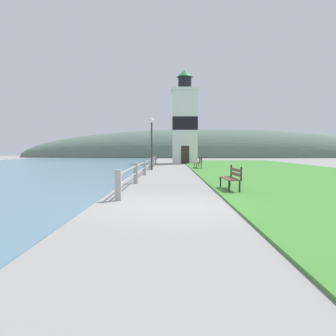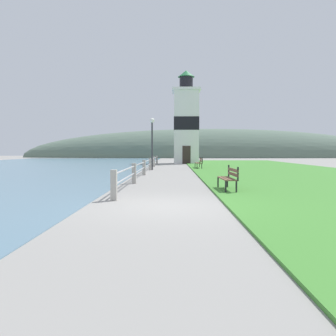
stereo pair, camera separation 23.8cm
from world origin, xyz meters
name	(u,v)px [view 2 (the right image)]	position (x,y,z in m)	size (l,w,h in m)	color
ground_plane	(165,206)	(0.00, 0.00, 0.00)	(160.00, 160.00, 0.00)	gray
grass_verge	(274,170)	(7.65, 15.33, 0.03)	(12.00, 45.99, 0.06)	#428433
seawall_railing	(147,164)	(-1.55, 13.53, 0.55)	(0.18, 25.24, 0.93)	#A8A399
park_bench_near	(229,177)	(2.30, 3.32, 0.54)	(0.52, 1.67, 0.94)	brown
park_bench_midway	(199,162)	(2.36, 18.10, 0.54)	(0.50, 1.97, 0.94)	brown
lighthouse	(186,123)	(1.66, 28.87, 4.67)	(3.18, 3.18, 10.56)	white
lamp_post	(152,134)	(-1.40, 16.24, 2.74)	(0.36, 0.36, 3.96)	#333338
distant_hillside	(210,157)	(8.00, 60.66, 0.00)	(80.00, 16.00, 12.00)	#566B5B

